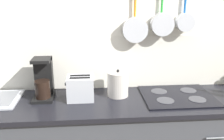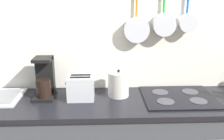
{
  "view_description": "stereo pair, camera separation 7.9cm",
  "coord_description": "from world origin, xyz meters",
  "views": [
    {
      "loc": [
        -0.23,
        -1.77,
        1.71
      ],
      "look_at": [
        -0.08,
        0.0,
        1.17
      ],
      "focal_mm": 40.0,
      "sensor_mm": 36.0,
      "label": 1
    },
    {
      "loc": [
        -0.15,
        -1.78,
        1.71
      ],
      "look_at": [
        -0.08,
        0.0,
        1.17
      ],
      "focal_mm": 40.0,
      "sensor_mm": 36.0,
      "label": 2
    }
  ],
  "objects": [
    {
      "name": "toaster",
      "position": [
        -0.32,
        0.05,
        1.01
      ],
      "size": [
        0.22,
        0.17,
        0.19
      ],
      "color": "#B7BABF",
      "rests_on": "countertop"
    },
    {
      "name": "cooktop",
      "position": [
        0.45,
        0.04,
        0.92
      ],
      "size": [
        0.56,
        0.47,
        0.01
      ],
      "color": "black",
      "rests_on": "countertop"
    },
    {
      "name": "wall_back",
      "position": [
        0.0,
        0.32,
        1.28
      ],
      "size": [
        7.2,
        0.16,
        2.6
      ],
      "color": "silver",
      "rests_on": "ground_plane"
    },
    {
      "name": "coffee_maker",
      "position": [
        -0.61,
        0.11,
        1.05
      ],
      "size": [
        0.16,
        0.21,
        0.32
      ],
      "color": "black",
      "rests_on": "countertop"
    },
    {
      "name": "countertop",
      "position": [
        0.0,
        0.0,
        0.9
      ],
      "size": [
        2.6,
        0.57,
        0.03
      ],
      "color": "black",
      "rests_on": "cabinet_base"
    },
    {
      "name": "kettle",
      "position": [
        -0.03,
        0.1,
        1.02
      ],
      "size": [
        0.17,
        0.17,
        0.22
      ],
      "color": "beige",
      "rests_on": "countertop"
    }
  ]
}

